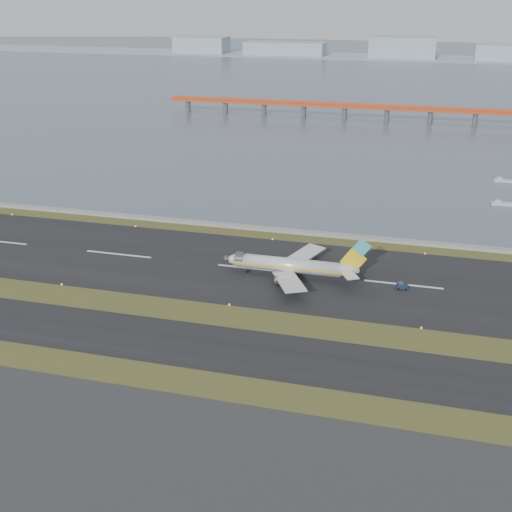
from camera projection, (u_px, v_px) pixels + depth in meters
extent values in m
plane|color=#324217|center=(220.00, 320.00, 147.50)|extent=(1000.00, 1000.00, 0.00)
cube|color=#313234|center=(111.00, 485.00, 98.43)|extent=(1000.00, 50.00, 0.10)
cube|color=black|center=(203.00, 346.00, 136.78)|extent=(1000.00, 18.00, 0.10)
cube|color=black|center=(253.00, 269.00, 174.24)|extent=(1000.00, 45.00, 0.10)
cube|color=gray|center=(278.00, 230.00, 200.83)|extent=(1000.00, 2.50, 1.00)
cube|color=#4C5B6C|center=(380.00, 75.00, 557.81)|extent=(1400.00, 800.00, 1.30)
cube|color=#B4441E|center=(387.00, 108.00, 362.91)|extent=(260.00, 5.00, 1.60)
cube|color=#B4441E|center=(388.00, 106.00, 362.33)|extent=(260.00, 0.40, 1.40)
cylinder|color=#4C4C51|center=(226.00, 109.00, 387.13)|extent=(2.80, 2.80, 7.00)
cylinder|color=#4C4C51|center=(387.00, 116.00, 364.65)|extent=(2.80, 2.80, 7.00)
cube|color=#9BABB7|center=(392.00, 58.00, 700.53)|extent=(1400.00, 80.00, 1.00)
cube|color=#9BABB7|center=(202.00, 45.00, 748.56)|extent=(60.00, 35.00, 18.00)
cube|color=#9BABB7|center=(285.00, 48.00, 725.92)|extent=(90.00, 35.00, 14.00)
cube|color=#9BABB7|center=(402.00, 47.00, 693.93)|extent=(70.00, 35.00, 22.00)
cylinder|color=silver|center=(288.00, 265.00, 168.02)|extent=(28.00, 3.80, 3.80)
cone|color=silver|center=(231.00, 259.00, 171.67)|extent=(3.20, 3.80, 3.80)
cone|color=silver|center=(350.00, 270.00, 164.11)|extent=(5.00, 3.80, 3.80)
cube|color=yellow|center=(286.00, 268.00, 166.30)|extent=(31.00, 0.06, 0.45)
cube|color=yellow|center=(289.00, 262.00, 169.73)|extent=(31.00, 0.06, 0.45)
cube|color=silver|center=(289.00, 281.00, 160.19)|extent=(11.31, 15.89, 1.66)
cube|color=silver|center=(302.00, 256.00, 175.35)|extent=(11.31, 15.89, 1.66)
cylinder|color=#3D3E43|center=(285.00, 281.00, 163.28)|extent=(4.20, 2.10, 2.10)
cylinder|color=#3D3E43|center=(294.00, 263.00, 173.99)|extent=(4.20, 2.10, 2.10)
cube|color=yellow|center=(353.00, 260.00, 162.80)|extent=(6.80, 0.35, 6.85)
cube|color=#44B4C1|center=(362.00, 247.00, 160.92)|extent=(4.85, 0.37, 4.90)
cube|color=silver|center=(349.00, 274.00, 160.45)|extent=(5.64, 6.80, 0.22)
cube|color=silver|center=(353.00, 263.00, 167.23)|extent=(5.64, 6.80, 0.22)
cylinder|color=black|center=(247.00, 271.00, 171.77)|extent=(0.80, 0.28, 0.80)
cylinder|color=black|center=(291.00, 280.00, 166.31)|extent=(1.00, 0.38, 1.00)
cylinder|color=black|center=(295.00, 272.00, 171.30)|extent=(1.00, 0.38, 1.00)
cube|color=#142238|center=(402.00, 286.00, 162.24)|extent=(3.01, 1.92, 1.07)
cube|color=#3D3E43|center=(401.00, 284.00, 162.01)|extent=(1.39, 1.47, 0.62)
cylinder|color=black|center=(398.00, 289.00, 161.91)|extent=(0.65, 0.34, 0.62)
cylinder|color=black|center=(398.00, 287.00, 163.21)|extent=(0.65, 0.34, 0.62)
cylinder|color=black|center=(406.00, 289.00, 161.66)|extent=(0.65, 0.34, 0.62)
cylinder|color=black|center=(406.00, 287.00, 162.96)|extent=(0.65, 0.34, 0.62)
cube|color=#B7B7BC|center=(502.00, 204.00, 225.26)|extent=(7.50, 2.65, 0.95)
cube|color=#B7B7BC|center=(498.00, 201.00, 225.24)|extent=(2.19, 1.78, 0.95)
cube|color=#B7B7BC|center=(503.00, 181.00, 252.28)|extent=(7.13, 2.32, 0.91)
cube|color=#B7B7BC|center=(500.00, 179.00, 252.34)|extent=(2.05, 1.65, 0.91)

